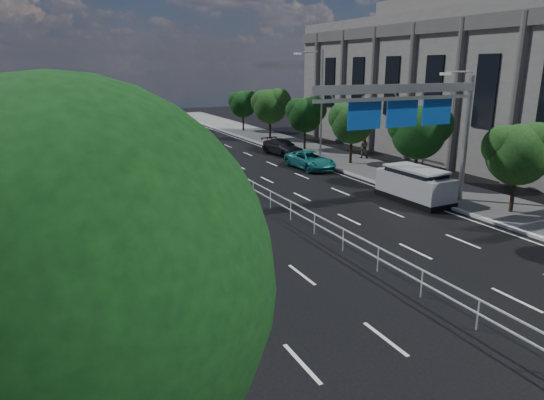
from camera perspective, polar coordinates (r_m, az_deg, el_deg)
ground at (r=16.87m, az=20.80°, el=-12.84°), size 160.00×160.00×0.00m
kerb_near at (r=12.71m, az=-11.05°, el=-21.86°), size 0.25×140.00×0.15m
median_fence at (r=35.04m, az=-6.51°, el=3.59°), size 0.05×85.00×1.02m
toilet_sign at (r=10.98m, az=-21.93°, el=-11.51°), size 1.62×0.18×4.34m
overhead_gantry at (r=26.95m, az=16.49°, el=10.41°), size 10.24×0.38×7.45m
streetlight_far at (r=42.05m, az=5.53°, el=12.05°), size 2.78×2.40×9.00m
civic_hall at (r=47.36m, az=22.39°, el=12.66°), size 14.40×36.00×14.35m
near_tree_back at (r=28.03m, az=-27.28°, el=7.46°), size 4.84×4.51×6.69m
far_tree_c at (r=28.46m, az=27.12°, el=5.15°), size 3.52×3.28×4.94m
far_tree_d at (r=33.42m, az=16.96°, el=7.94°), size 3.85×3.59×5.34m
far_tree_e at (r=39.24m, az=9.49°, el=9.24°), size 3.63×3.38×5.13m
far_tree_f at (r=45.54m, az=3.98°, el=10.18°), size 3.52×3.28×5.02m
far_tree_g at (r=52.14m, az=-0.17°, el=11.19°), size 3.96×3.69×5.45m
far_tree_h at (r=58.99m, az=-3.40°, el=11.35°), size 3.41×3.18×4.91m
white_minivan at (r=34.83m, az=-19.74°, el=3.64°), size 2.32×5.15×2.22m
red_bus at (r=57.53m, az=-21.44°, el=8.26°), size 3.28×9.69×2.84m
near_car_silver at (r=38.06m, az=-12.73°, el=4.66°), size 2.04×4.67×1.57m
near_car_dark at (r=62.33m, az=-20.18°, el=8.28°), size 1.93×5.18×1.69m
silver_minivan at (r=29.62m, az=16.44°, el=1.73°), size 2.15×4.84×1.99m
parked_car_teal at (r=37.64m, az=4.52°, el=4.70°), size 2.41×4.91×1.34m
parked_car_dark at (r=43.54m, az=1.25°, el=6.24°), size 2.54×4.91×1.36m
pedestrian_a at (r=31.30m, az=16.85°, el=2.37°), size 0.70×0.61×1.63m
pedestrian_b at (r=41.91m, az=10.70°, el=6.14°), size 1.14×1.12×1.85m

